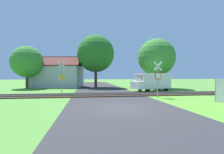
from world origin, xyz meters
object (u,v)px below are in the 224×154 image
at_px(crossing_sign_far, 62,75).
at_px(house, 57,76).
at_px(tree_right, 157,57).
at_px(tree_left, 27,62).
at_px(mail_truck, 152,81).
at_px(stop_sign_near, 158,77).
at_px(tree_center, 96,54).

relative_size(crossing_sign_far, house, 0.38).
bearing_deg(tree_right, crossing_sign_far, -154.19).
distance_m(crossing_sign_far, tree_left, 11.08).
relative_size(crossing_sign_far, mail_truck, 0.69).
height_order(stop_sign_near, crossing_sign_far, crossing_sign_far).
bearing_deg(mail_truck, stop_sign_near, 145.75).
bearing_deg(house, crossing_sign_far, -68.40).
bearing_deg(crossing_sign_far, house, 103.49).
relative_size(tree_left, tree_right, 0.84).
bearing_deg(tree_left, mail_truck, -22.27).
bearing_deg(tree_left, tree_right, -7.39).
xyz_separation_m(crossing_sign_far, tree_right, (13.18, 6.37, 2.74)).
xyz_separation_m(house, tree_right, (15.53, -5.26, 2.79)).
bearing_deg(crossing_sign_far, tree_center, 69.24).
height_order(stop_sign_near, tree_right, tree_right).
xyz_separation_m(tree_left, tree_center, (10.39, 0.84, 1.51)).
height_order(stop_sign_near, mail_truck, stop_sign_near).
bearing_deg(tree_center, crossing_sign_far, -112.82).
height_order(house, tree_left, tree_left).
bearing_deg(stop_sign_near, crossing_sign_far, -38.83).
height_order(house, tree_right, tree_right).
xyz_separation_m(stop_sign_near, tree_left, (-15.14, 13.15, 2.20)).
xyz_separation_m(house, tree_center, (6.45, -1.89, 3.59)).
bearing_deg(stop_sign_near, mail_truck, -120.01).
distance_m(stop_sign_near, mail_truck, 6.48).
bearing_deg(house, tree_left, -135.04).
bearing_deg(house, mail_truck, -26.41).
bearing_deg(tree_center, mail_truck, -49.69).
distance_m(stop_sign_near, tree_left, 20.18).
xyz_separation_m(crossing_sign_far, mail_truck, (10.72, 1.93, -0.75)).
distance_m(stop_sign_near, crossing_sign_far, 9.82).
bearing_deg(mail_truck, tree_left, 50.29).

